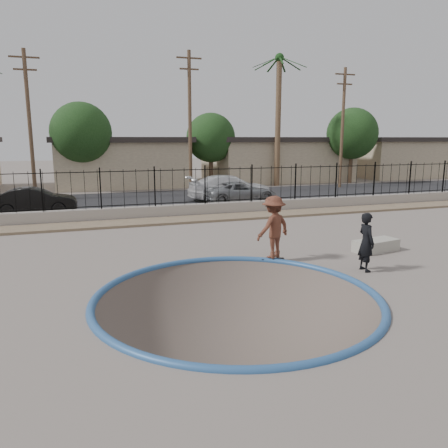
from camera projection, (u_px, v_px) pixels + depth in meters
name	position (u px, v px, depth m)	size (l,w,h in m)	color
ground	(151.00, 233.00, 22.89)	(120.00, 120.00, 2.20)	#6E635C
bowl_pit	(237.00, 298.00, 10.60)	(6.84, 6.84, 1.80)	#51473E
coping_ring	(237.00, 298.00, 10.60)	(7.04, 7.04, 0.20)	#2B558C
rock_strip	(160.00, 221.00, 20.07)	(42.00, 1.60, 0.11)	#8C755C
retaining_wall	(156.00, 212.00, 21.04)	(42.00, 0.45, 0.60)	gray
fence	(155.00, 187.00, 20.81)	(40.00, 0.04, 1.80)	black
street	(137.00, 200.00, 27.32)	(90.00, 8.00, 0.04)	black
house_center	(121.00, 161.00, 35.78)	(10.60, 8.60, 3.90)	tan
house_east	(276.00, 158.00, 40.18)	(12.60, 8.60, 3.90)	tan
house_east_far	(400.00, 156.00, 44.58)	(11.60, 8.60, 3.90)	tan
palm_right	(279.00, 93.00, 34.33)	(2.30, 2.30, 10.30)	brown
utility_pole_left	(30.00, 123.00, 26.39)	(1.70, 0.24, 9.00)	#473323
utility_pole_mid	(190.00, 121.00, 29.49)	(1.70, 0.24, 9.50)	#473323
utility_pole_right	(342.00, 126.00, 33.31)	(1.70, 0.24, 9.00)	#473323
street_tree_left	(81.00, 133.00, 31.15)	(4.32, 4.32, 6.36)	#473323
street_tree_mid	(211.00, 138.00, 35.29)	(3.96, 3.96, 5.83)	#473323
street_tree_right	(352.00, 134.00, 37.14)	(4.32, 4.32, 6.36)	#473323
skater	(273.00, 230.00, 13.65)	(1.26, 0.73, 1.96)	brown
skateboard	(273.00, 259.00, 13.83)	(0.75, 0.36, 0.06)	black
videographer	(366.00, 242.00, 12.60)	(0.63, 0.41, 1.72)	black
concrete_ledge	(376.00, 245.00, 14.93)	(1.60, 0.70, 0.40)	#9F9B8D
car_b	(35.00, 201.00, 22.09)	(1.40, 4.02, 1.33)	black
car_c	(230.00, 188.00, 27.01)	(2.15, 5.28, 1.53)	silver
car_d	(240.00, 192.00, 26.00)	(2.03, 4.40, 1.22)	gray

